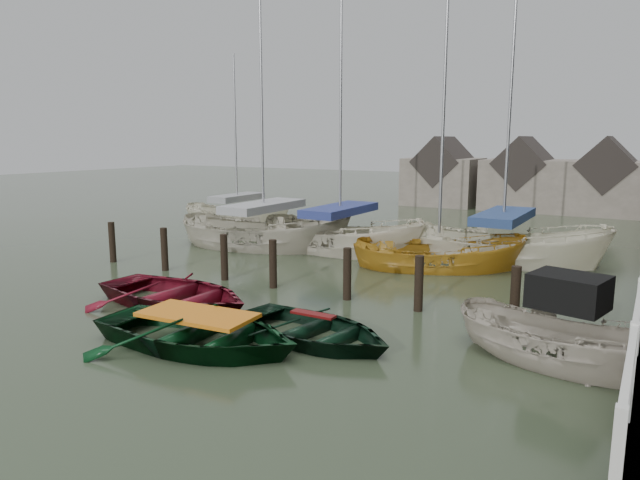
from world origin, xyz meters
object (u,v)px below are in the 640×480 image
Objects in this scene: rowboat_red at (176,306)px; rowboat_green at (199,347)px; sailboat_a at (264,246)px; sailboat_e at (238,223)px; rowboat_dkgreen at (313,341)px; sailboat_d at (501,260)px; motorboat at (562,360)px; sailboat_c at (438,268)px; sailboat_b at (340,250)px.

rowboat_green reaches higher than rowboat_red.
sailboat_a is (-2.83, 7.65, 0.06)m from rowboat_red.
sailboat_a reaches higher than rowboat_red.
rowboat_red is 8.15m from sailboat_a.
rowboat_green is 17.37m from sailboat_e.
rowboat_dkgreen is (1.82, 1.52, 0.00)m from rowboat_green.
sailboat_d is at bearing -88.26° from sailboat_a.
sailboat_a reaches higher than rowboat_green.
motorboat is 0.46× the size of sailboat_c.
rowboat_dkgreen is at bearing 118.07° from motorboat.
sailboat_b is (-2.40, 10.38, 0.06)m from rowboat_green.
rowboat_dkgreen is 10.17m from sailboat_d.
sailboat_a is at bearing 109.28° from sailboat_b.
rowboat_red is 3.15m from rowboat_green.
rowboat_green reaches higher than rowboat_dkgreen.
rowboat_red is 9.10m from motorboat.
rowboat_red is 11.32m from sailboat_d.
sailboat_c is at bearing -123.53° from sailboat_e.
rowboat_red is at bearing 143.02° from sailboat_d.
sailboat_b is (2.94, 0.84, -0.00)m from sailboat_a.
rowboat_green is 1.01× the size of motorboat.
sailboat_a is (-5.34, 9.54, 0.06)m from rowboat_green.
sailboat_c is at bearing -15.32° from rowboat_green.
sailboat_b is 1.19× the size of sailboat_c.
rowboat_green is at bearing 145.79° from sailboat_c.
sailboat_d is (8.69, 2.03, -0.00)m from sailboat_a.
sailboat_c is (4.30, 7.58, 0.01)m from rowboat_red.
motorboat is 9.34m from sailboat_d.
motorboat reaches higher than rowboat_red.
motorboat is 13.67m from sailboat_a.
sailboat_c is (7.13, -0.06, -0.05)m from sailboat_a.
sailboat_e is (-13.61, 2.44, 0.00)m from sailboat_d.
sailboat_e is at bearing 54.10° from rowboat_dkgreen.
sailboat_c is 1.04× the size of sailboat_e.
sailboat_b is at bearing 1.38° from rowboat_red.
rowboat_dkgreen is 0.41× the size of sailboat_e.
rowboat_dkgreen is 0.33× the size of sailboat_b.
motorboat is at bearing -82.14° from rowboat_red.
sailboat_c is at bearing -27.42° from rowboat_red.
motorboat is at bearing -71.49° from rowboat_green.
sailboat_b is 8.66m from sailboat_e.
sailboat_e is (-12.05, 4.53, 0.05)m from sailboat_c.
rowboat_red is 4.35m from rowboat_dkgreen.
sailboat_c reaches higher than rowboat_green.
sailboat_e reaches higher than motorboat.
sailboat_a reaches higher than sailboat_c.
sailboat_a is at bearing 51.82° from rowboat_dkgreen.
sailboat_a is (-7.16, 8.02, 0.06)m from rowboat_dkgreen.
rowboat_dkgreen is 17.38m from sailboat_e.
sailboat_d is at bearing -60.13° from sailboat_c.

